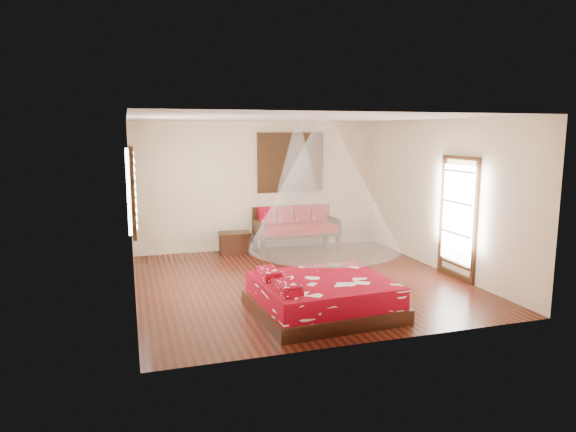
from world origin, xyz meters
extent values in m
cube|color=black|center=(0.00, 0.00, -0.01)|extent=(5.50, 5.50, 0.02)
cube|color=silver|center=(0.00, 0.00, 2.81)|extent=(5.50, 5.50, 0.02)
cube|color=beige|center=(-2.76, 0.00, 1.40)|extent=(0.02, 5.50, 2.80)
cube|color=beige|center=(2.76, 0.00, 1.40)|extent=(0.02, 5.50, 2.80)
cube|color=beige|center=(0.00, 2.76, 1.40)|extent=(5.50, 0.02, 2.80)
cube|color=beige|center=(0.00, -2.76, 1.40)|extent=(5.50, 0.02, 2.80)
cube|color=black|center=(-0.20, -1.60, 0.10)|extent=(2.01, 1.84, 0.20)
cube|color=maroon|center=(-0.20, -1.60, 0.35)|extent=(1.91, 1.74, 0.30)
cube|color=maroon|center=(-0.86, -2.00, 0.56)|extent=(0.30, 0.51, 0.13)
cube|color=maroon|center=(-0.91, -1.28, 0.56)|extent=(0.30, 0.51, 0.13)
cube|color=black|center=(-0.14, 1.96, 0.21)|extent=(0.08, 0.08, 0.42)
cube|color=black|center=(1.54, 1.96, 0.21)|extent=(0.08, 0.08, 0.42)
cube|color=black|center=(-0.14, 2.64, 0.21)|extent=(0.08, 0.08, 0.42)
cube|color=black|center=(1.54, 2.64, 0.21)|extent=(0.08, 0.08, 0.42)
cube|color=black|center=(0.70, 2.30, 0.38)|extent=(1.80, 0.80, 0.08)
cube|color=#8E0C05|center=(0.70, 2.30, 0.49)|extent=(1.74, 0.74, 0.14)
cube|color=black|center=(0.70, 2.66, 0.67)|extent=(1.80, 0.06, 0.55)
cube|color=black|center=(-0.16, 2.30, 0.54)|extent=(0.06, 0.80, 0.30)
cube|color=black|center=(1.56, 2.30, 0.54)|extent=(0.06, 0.80, 0.30)
cube|color=maroon|center=(0.10, 2.54, 0.75)|extent=(0.38, 0.20, 0.40)
cube|color=maroon|center=(0.50, 2.54, 0.75)|extent=(0.38, 0.20, 0.40)
cube|color=maroon|center=(0.90, 2.54, 0.75)|extent=(0.38, 0.20, 0.40)
cube|color=maroon|center=(1.30, 2.54, 0.75)|extent=(0.38, 0.20, 0.40)
cube|color=black|center=(-0.65, 2.45, 0.20)|extent=(0.63, 0.46, 0.40)
cube|color=black|center=(-0.65, 2.45, 0.42)|extent=(0.67, 0.50, 0.05)
cube|color=black|center=(0.70, 2.72, 1.90)|extent=(1.52, 0.06, 1.32)
cube|color=black|center=(0.70, 2.71, 1.90)|extent=(1.35, 0.04, 1.10)
cube|color=black|center=(-2.72, 0.20, 1.70)|extent=(0.08, 1.74, 1.34)
cube|color=silver|center=(-2.68, 0.20, 1.70)|extent=(0.04, 1.54, 1.10)
cube|color=black|center=(2.72, -0.60, 1.05)|extent=(0.08, 1.02, 2.16)
cube|color=white|center=(2.70, -0.60, 1.15)|extent=(0.03, 0.82, 1.70)
cylinder|color=brown|center=(0.24, -0.98, 0.52)|extent=(0.25, 0.25, 0.03)
cone|color=white|center=(-0.20, -1.60, 1.85)|extent=(2.12, 2.12, 1.80)
cone|color=white|center=(0.70, 2.25, 2.00)|extent=(0.92, 0.92, 1.50)
camera|label=1|loc=(-2.78, -8.16, 2.57)|focal=32.00mm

